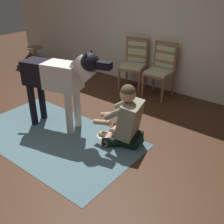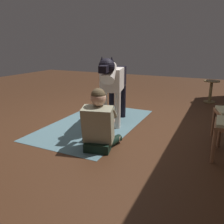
{
  "view_description": "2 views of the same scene",
  "coord_description": "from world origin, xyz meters",
  "px_view_note": "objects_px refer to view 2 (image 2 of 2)",
  "views": [
    {
      "loc": [
        2.73,
        -2.07,
        2.11
      ],
      "look_at": [
        0.67,
        0.57,
        0.36
      ],
      "focal_mm": 43.12,
      "sensor_mm": 36.0,
      "label": 1
    },
    {
      "loc": [
        3.53,
        1.96,
        1.4
      ],
      "look_at": [
        0.43,
        0.48,
        0.38
      ],
      "focal_mm": 36.98,
      "sensor_mm": 36.0,
      "label": 2
    }
  ],
  "objects_px": {
    "hot_dog_on_plate": "(104,137)",
    "round_side_table": "(211,90)",
    "large_dog": "(113,81)",
    "person_sitting_on_floor": "(99,124)"
  },
  "relations": [
    {
      "from": "hot_dog_on_plate",
      "to": "round_side_table",
      "type": "distance_m",
      "value": 3.46
    },
    {
      "from": "large_dog",
      "to": "round_side_table",
      "type": "relative_size",
      "value": 2.77
    },
    {
      "from": "person_sitting_on_floor",
      "to": "hot_dog_on_plate",
      "type": "height_order",
      "value": "person_sitting_on_floor"
    },
    {
      "from": "round_side_table",
      "to": "hot_dog_on_plate",
      "type": "bearing_deg",
      "value": -22.15
    },
    {
      "from": "person_sitting_on_floor",
      "to": "round_side_table",
      "type": "bearing_deg",
      "value": 160.79
    },
    {
      "from": "person_sitting_on_floor",
      "to": "round_side_table",
      "type": "distance_m",
      "value": 3.71
    },
    {
      "from": "large_dog",
      "to": "hot_dog_on_plate",
      "type": "relative_size",
      "value": 6.36
    },
    {
      "from": "hot_dog_on_plate",
      "to": "round_side_table",
      "type": "bearing_deg",
      "value": 157.85
    },
    {
      "from": "person_sitting_on_floor",
      "to": "large_dog",
      "type": "height_order",
      "value": "large_dog"
    },
    {
      "from": "person_sitting_on_floor",
      "to": "round_side_table",
      "type": "height_order",
      "value": "person_sitting_on_floor"
    }
  ]
}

